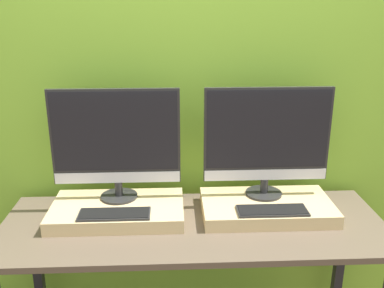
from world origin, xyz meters
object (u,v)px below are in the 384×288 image
(keyboard_left, at_px, (114,214))
(monitor_right, at_px, (267,138))
(keyboard_right, at_px, (272,210))
(monitor_left, at_px, (116,141))

(keyboard_left, bearing_deg, monitor_right, 14.56)
(keyboard_right, bearing_deg, monitor_right, 90.00)
(keyboard_right, bearing_deg, monitor_left, 165.44)
(monitor_left, xyz_separation_m, keyboard_left, (0.00, -0.20, -0.30))
(monitor_left, xyz_separation_m, keyboard_right, (0.76, -0.20, -0.30))
(monitor_left, distance_m, monitor_right, 0.76)
(keyboard_left, distance_m, monitor_right, 0.84)
(keyboard_left, relative_size, monitor_right, 0.53)
(monitor_left, height_order, monitor_right, same)
(keyboard_left, height_order, keyboard_right, same)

